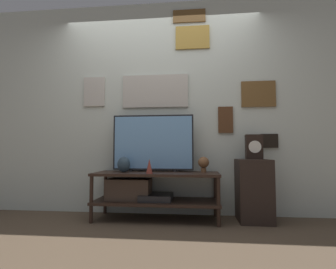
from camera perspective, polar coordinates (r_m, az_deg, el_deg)
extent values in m
plane|color=#4C3D2D|center=(2.84, -3.51, -19.42)|extent=(12.00, 12.00, 0.00)
cube|color=beige|center=(3.37, -1.72, 6.24)|extent=(6.40, 0.06, 2.70)
cube|color=#B2ADA3|center=(3.37, -2.83, 9.42)|extent=(0.83, 0.02, 0.42)
cube|color=#B2BCC6|center=(3.36, -2.85, 9.44)|extent=(0.80, 0.01, 0.38)
cube|color=olive|center=(3.55, 5.34, 20.30)|extent=(0.43, 0.02, 0.30)
cube|color=#2D2D33|center=(3.54, 5.34, 20.34)|extent=(0.39, 0.01, 0.26)
cube|color=#B7B2A8|center=(3.58, -15.72, 8.95)|extent=(0.28, 0.02, 0.38)
cube|color=#BCB299|center=(3.58, -15.76, 8.97)|extent=(0.24, 0.01, 0.35)
cube|color=black|center=(3.36, 21.17, -1.30)|extent=(0.20, 0.02, 0.17)
cube|color=beige|center=(3.35, 21.20, -1.30)|extent=(0.17, 0.01, 0.13)
cube|color=brown|center=(3.40, 19.07, 8.34)|extent=(0.40, 0.02, 0.32)
cube|color=white|center=(3.39, 19.09, 8.37)|extent=(0.37, 0.01, 0.28)
cube|color=#4C2D19|center=(3.28, 12.41, 3.15)|extent=(0.18, 0.02, 0.32)
cube|color=#2D2D33|center=(3.28, 12.42, 3.16)|extent=(0.14, 0.01, 0.29)
cube|color=brown|center=(3.67, 4.62, 24.31)|extent=(0.41, 0.02, 0.17)
cube|color=#2D2D33|center=(3.67, 4.62, 24.36)|extent=(0.38, 0.01, 0.13)
cube|color=black|center=(3.03, -2.54, -8.53)|extent=(1.42, 0.50, 0.03)
cube|color=black|center=(3.07, -2.55, -14.36)|extent=(1.42, 0.50, 0.03)
cylinder|color=black|center=(3.03, -16.37, -13.14)|extent=(0.04, 0.04, 0.53)
cylinder|color=black|center=(2.82, 10.94, -13.95)|extent=(0.04, 0.04, 0.53)
cylinder|color=black|center=(3.44, -13.49, -12.05)|extent=(0.04, 0.04, 0.53)
cylinder|color=black|center=(3.25, 10.28, -12.57)|extent=(0.04, 0.04, 0.53)
cube|color=black|center=(3.06, -2.55, -13.44)|extent=(0.36, 0.35, 0.07)
cube|color=#47382D|center=(3.11, -8.48, -11.68)|extent=(0.50, 0.28, 0.24)
cylinder|color=black|center=(3.20, -8.05, -7.79)|extent=(0.05, 0.05, 0.02)
cylinder|color=black|center=(3.11, 1.57, -7.94)|extent=(0.05, 0.05, 0.02)
cube|color=black|center=(3.14, -3.28, -1.72)|extent=(0.97, 0.04, 0.66)
cube|color=#6B9ED1|center=(3.12, -3.33, -1.71)|extent=(0.93, 0.01, 0.62)
cone|color=brown|center=(2.86, -4.09, -6.89)|extent=(0.07, 0.07, 0.16)
ellipsoid|color=#2D4251|center=(3.09, -9.60, -6.45)|extent=(0.15, 0.12, 0.18)
cylinder|color=brown|center=(3.06, 7.76, -7.69)|extent=(0.06, 0.06, 0.05)
sphere|color=brown|center=(3.06, 7.75, -6.02)|extent=(0.13, 0.13, 0.13)
cube|color=black|center=(3.12, 18.12, -11.42)|extent=(0.36, 0.41, 0.68)
cube|color=black|center=(3.15, 18.19, -2.57)|extent=(0.18, 0.10, 0.28)
cylinder|color=white|center=(3.10, 18.40, -2.55)|extent=(0.14, 0.01, 0.14)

